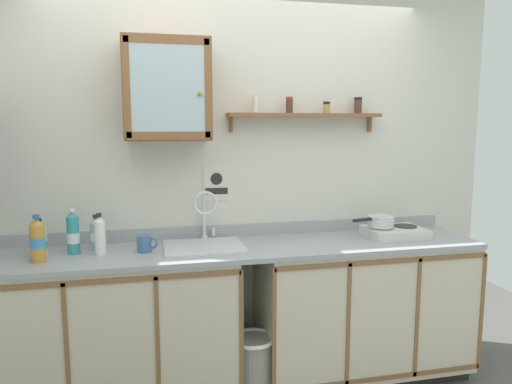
{
  "coord_description": "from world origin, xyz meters",
  "views": [
    {
      "loc": [
        -0.58,
        -2.5,
        1.7
      ],
      "look_at": [
        0.09,
        0.46,
        1.27
      ],
      "focal_mm": 33.59,
      "sensor_mm": 36.0,
      "label": 1
    }
  ],
  "objects_px": {
    "bottle_water_blue_3": "(96,234)",
    "warning_sign": "(216,183)",
    "bottle_detergent_teal_2": "(73,234)",
    "wall_cabinet": "(167,90)",
    "bottle_opaque_white_0": "(100,236)",
    "saucepan": "(380,221)",
    "bottle_juice_amber_4": "(38,240)",
    "trash_bin": "(253,368)",
    "mug": "(145,244)",
    "hot_plate_stove": "(395,232)",
    "sink": "(204,248)",
    "bottle_water_clear_1": "(39,240)"
  },
  "relations": [
    {
      "from": "wall_cabinet",
      "to": "trash_bin",
      "type": "height_order",
      "value": "wall_cabinet"
    },
    {
      "from": "saucepan",
      "to": "bottle_water_blue_3",
      "type": "height_order",
      "value": "bottle_water_blue_3"
    },
    {
      "from": "saucepan",
      "to": "bottle_water_blue_3",
      "type": "bearing_deg",
      "value": 177.59
    },
    {
      "from": "hot_plate_stove",
      "to": "bottle_juice_amber_4",
      "type": "distance_m",
      "value": 2.21
    },
    {
      "from": "hot_plate_stove",
      "to": "bottle_water_clear_1",
      "type": "height_order",
      "value": "bottle_water_clear_1"
    },
    {
      "from": "bottle_detergent_teal_2",
      "to": "saucepan",
      "type": "bearing_deg",
      "value": -0.53
    },
    {
      "from": "bottle_water_blue_3",
      "to": "warning_sign",
      "type": "xyz_separation_m",
      "value": [
        0.76,
        0.18,
        0.27
      ]
    },
    {
      "from": "bottle_juice_amber_4",
      "to": "mug",
      "type": "distance_m",
      "value": 0.58
    },
    {
      "from": "bottle_detergent_teal_2",
      "to": "trash_bin",
      "type": "relative_size",
      "value": 0.64
    },
    {
      "from": "sink",
      "to": "hot_plate_stove",
      "type": "height_order",
      "value": "sink"
    },
    {
      "from": "saucepan",
      "to": "warning_sign",
      "type": "distance_m",
      "value": 1.12
    },
    {
      "from": "bottle_water_blue_3",
      "to": "bottle_juice_amber_4",
      "type": "bearing_deg",
      "value": -147.21
    },
    {
      "from": "bottle_water_blue_3",
      "to": "trash_bin",
      "type": "height_order",
      "value": "bottle_water_blue_3"
    },
    {
      "from": "bottle_opaque_white_0",
      "to": "bottle_juice_amber_4",
      "type": "height_order",
      "value": "bottle_juice_amber_4"
    },
    {
      "from": "sink",
      "to": "warning_sign",
      "type": "xyz_separation_m",
      "value": [
        0.12,
        0.24,
        0.37
      ]
    },
    {
      "from": "bottle_opaque_white_0",
      "to": "bottle_detergent_teal_2",
      "type": "height_order",
      "value": "bottle_detergent_teal_2"
    },
    {
      "from": "bottle_detergent_teal_2",
      "to": "bottle_juice_amber_4",
      "type": "bearing_deg",
      "value": -142.65
    },
    {
      "from": "bottle_detergent_teal_2",
      "to": "trash_bin",
      "type": "height_order",
      "value": "bottle_detergent_teal_2"
    },
    {
      "from": "hot_plate_stove",
      "to": "saucepan",
      "type": "bearing_deg",
      "value": 167.28
    },
    {
      "from": "hot_plate_stove",
      "to": "bottle_juice_amber_4",
      "type": "relative_size",
      "value": 1.45
    },
    {
      "from": "saucepan",
      "to": "wall_cabinet",
      "type": "distance_m",
      "value": 1.62
    },
    {
      "from": "saucepan",
      "to": "bottle_juice_amber_4",
      "type": "height_order",
      "value": "bottle_juice_amber_4"
    },
    {
      "from": "bottle_juice_amber_4",
      "to": "bottle_detergent_teal_2",
      "type": "bearing_deg",
      "value": 37.35
    },
    {
      "from": "saucepan",
      "to": "warning_sign",
      "type": "height_order",
      "value": "warning_sign"
    },
    {
      "from": "bottle_water_blue_3",
      "to": "mug",
      "type": "height_order",
      "value": "bottle_water_blue_3"
    },
    {
      "from": "bottle_water_blue_3",
      "to": "saucepan",
      "type": "bearing_deg",
      "value": -2.41
    },
    {
      "from": "bottle_juice_amber_4",
      "to": "warning_sign",
      "type": "bearing_deg",
      "value": 19.08
    },
    {
      "from": "wall_cabinet",
      "to": "trash_bin",
      "type": "xyz_separation_m",
      "value": [
        0.46,
        -0.3,
        -1.69
      ]
    },
    {
      "from": "sink",
      "to": "bottle_water_blue_3",
      "type": "xyz_separation_m",
      "value": [
        -0.64,
        0.07,
        0.1
      ]
    },
    {
      "from": "saucepan",
      "to": "wall_cabinet",
      "type": "relative_size",
      "value": 0.52
    },
    {
      "from": "bottle_water_clear_1",
      "to": "wall_cabinet",
      "type": "xyz_separation_m",
      "value": [
        0.74,
        0.11,
        0.86
      ]
    },
    {
      "from": "bottle_detergent_teal_2",
      "to": "wall_cabinet",
      "type": "bearing_deg",
      "value": 9.55
    },
    {
      "from": "bottle_opaque_white_0",
      "to": "bottle_water_blue_3",
      "type": "relative_size",
      "value": 1.14
    },
    {
      "from": "sink",
      "to": "trash_bin",
      "type": "height_order",
      "value": "sink"
    },
    {
      "from": "bottle_detergent_teal_2",
      "to": "wall_cabinet",
      "type": "xyz_separation_m",
      "value": [
        0.56,
        0.09,
        0.84
      ]
    },
    {
      "from": "mug",
      "to": "wall_cabinet",
      "type": "relative_size",
      "value": 0.2
    },
    {
      "from": "mug",
      "to": "trash_bin",
      "type": "relative_size",
      "value": 0.29
    },
    {
      "from": "bottle_opaque_white_0",
      "to": "mug",
      "type": "xyz_separation_m",
      "value": [
        0.25,
        0.01,
        -0.06
      ]
    },
    {
      "from": "saucepan",
      "to": "mug",
      "type": "xyz_separation_m",
      "value": [
        -1.54,
        -0.04,
        -0.06
      ]
    },
    {
      "from": "bottle_opaque_white_0",
      "to": "warning_sign",
      "type": "distance_m",
      "value": 0.82
    },
    {
      "from": "sink",
      "to": "saucepan",
      "type": "relative_size",
      "value": 1.55
    },
    {
      "from": "sink",
      "to": "mug",
      "type": "relative_size",
      "value": 3.96
    },
    {
      "from": "bottle_opaque_white_0",
      "to": "wall_cabinet",
      "type": "distance_m",
      "value": 0.95
    },
    {
      "from": "bottle_water_clear_1",
      "to": "bottle_opaque_white_0",
      "type": "bearing_deg",
      "value": -8.02
    },
    {
      "from": "bottle_water_blue_3",
      "to": "warning_sign",
      "type": "relative_size",
      "value": 0.93
    },
    {
      "from": "saucepan",
      "to": "sink",
      "type": "bearing_deg",
      "value": 179.53
    },
    {
      "from": "bottle_water_blue_3",
      "to": "warning_sign",
      "type": "distance_m",
      "value": 0.82
    },
    {
      "from": "saucepan",
      "to": "hot_plate_stove",
      "type": "bearing_deg",
      "value": -12.72
    },
    {
      "from": "saucepan",
      "to": "bottle_juice_amber_4",
      "type": "distance_m",
      "value": 2.11
    },
    {
      "from": "bottle_opaque_white_0",
      "to": "bottle_water_blue_3",
      "type": "distance_m",
      "value": 0.12
    }
  ]
}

